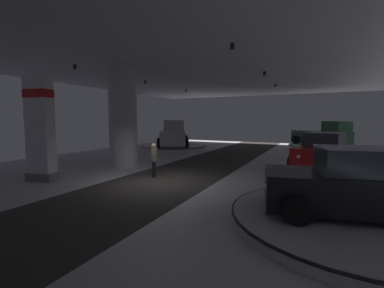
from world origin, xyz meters
The scene contains 13 objects.
ground centered at (0.00, 0.00, -0.02)m, with size 24.00×44.00×0.06m.
ceiling_with_spotlights centered at (0.00, 0.00, 5.55)m, with size 24.00×44.00×0.39m.
column_left centered at (-3.83, 2.24, 2.75)m, with size 1.54×1.54×5.50m.
brand_sign_pylon centered at (-4.86, -1.94, 2.35)m, with size 1.37×0.89×4.55m.
display_platform_near_right centered at (6.89, -1.81, 0.16)m, with size 6.00×6.00×0.29m.
display_car_near_right centered at (6.92, -1.81, 1.05)m, with size 4.48×2.89×1.71m.
display_platform_deep_right centered at (6.24, 18.49, 0.14)m, with size 5.68×5.68×0.24m.
pickup_truck_deep_right centered at (6.49, 18.28, 1.18)m, with size 5.40×5.03×2.30m.
display_platform_far_left centered at (-5.84, 11.42, 0.18)m, with size 5.81×5.81×0.32m.
pickup_truck_far_left centered at (-5.99, 11.70, 1.26)m, with size 4.46×5.66×2.30m.
display_platform_mid_right centered at (6.30, 4.77, 0.20)m, with size 4.82×4.82×0.36m.
display_car_mid_right centered at (6.30, 4.80, 1.12)m, with size 2.99×4.51×1.71m.
visitor_walking_near centered at (-0.82, 0.78, 0.91)m, with size 0.32×0.32×1.59m.
Camera 1 is at (6.05, -9.32, 2.69)m, focal length 24.50 mm.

